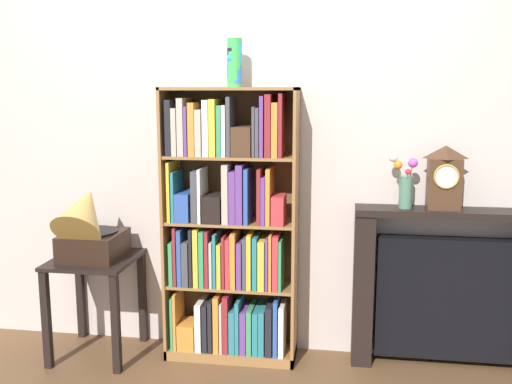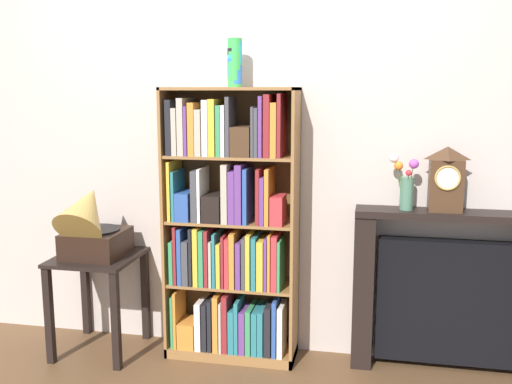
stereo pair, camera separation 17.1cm
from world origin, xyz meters
name	(u,v)px [view 1 (the left image)]	position (x,y,z in m)	size (l,w,h in m)	color
ground_plane	(228,366)	(0.00, 0.00, -0.01)	(7.89, 6.40, 0.02)	brown
wall_back	(272,147)	(0.23, 0.33, 1.30)	(4.89, 0.08, 2.60)	beige
bookshelf	(229,235)	(-0.01, 0.13, 0.78)	(0.80, 0.30, 1.66)	olive
cup_stack	(234,63)	(0.03, 0.15, 1.80)	(0.09, 0.09, 0.28)	green
side_table_left	(96,282)	(-0.84, 0.03, 0.47)	(0.50, 0.52, 0.63)	black
gramophone	(88,226)	(-0.84, -0.03, 0.84)	(0.35, 0.51, 0.53)	black
fireplace_mantel	(447,290)	(1.29, 0.20, 0.48)	(1.10, 0.21, 0.97)	black
mantel_clock	(444,178)	(1.24, 0.18, 1.15)	(0.18, 0.14, 0.37)	#472D1C
flower_vase	(405,183)	(1.02, 0.17, 1.12)	(0.16, 0.10, 0.33)	#4C7A60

